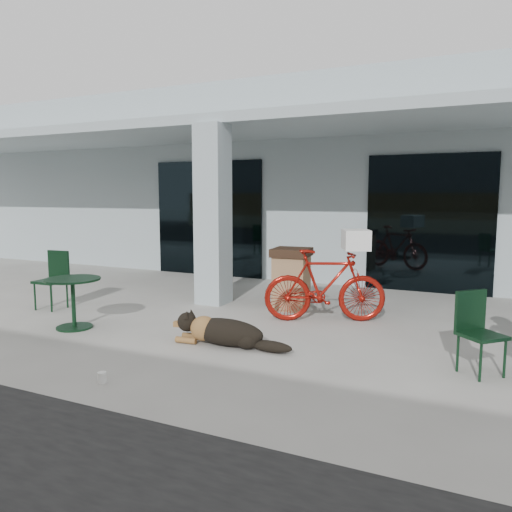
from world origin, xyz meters
The scene contains 14 objects.
ground centered at (0.00, 0.00, 0.00)m, with size 80.00×80.00×0.00m, color #A4A29A.
building centered at (0.00, 8.50, 2.25)m, with size 22.00×7.00×4.50m, color #9EADB3.
storefront_glass_left centered at (-3.20, 4.98, 1.35)m, with size 2.80×0.06×2.70m, color black.
storefront_glass_right centered at (1.80, 4.98, 1.35)m, with size 2.40×0.06×2.70m, color black.
column centered at (-1.50, 2.30, 1.56)m, with size 0.50×0.50×3.12m, color #9EADB3.
overhang centered at (0.00, 3.60, 3.21)m, with size 22.00×2.80×0.18m, color #9EADB3.
bicycle centered at (0.68, 1.90, 0.55)m, with size 0.52×1.83×1.10m, color maroon.
laundry_basket centered at (1.09, 2.08, 1.25)m, with size 0.50×0.37×0.30m, color white.
dog centered at (-0.07, 0.15, 0.20)m, with size 1.21×0.40×0.40m, color black, non-canonical shape.
cup_near_dog centered at (-0.61, -1.50, 0.06)m, with size 0.09×0.09×0.11m, color white.
cafe_table_near centered at (-2.46, -0.04, 0.37)m, with size 0.78×0.78×0.73m, color #11321C, non-canonical shape.
cafe_chair_near centered at (-3.73, 0.71, 0.49)m, with size 0.44×0.48×0.97m, color #11321C, non-canonical shape.
cafe_chair_far_a centered at (2.89, 0.43, 0.44)m, with size 0.40×0.44×0.89m, color #11321C, non-canonical shape.
trash_receptacle centered at (-0.08, 2.45, 0.52)m, with size 0.61×0.61×1.03m, color #916E4B, non-canonical shape.
Camera 1 is at (2.93, -5.26, 1.92)m, focal length 35.00 mm.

